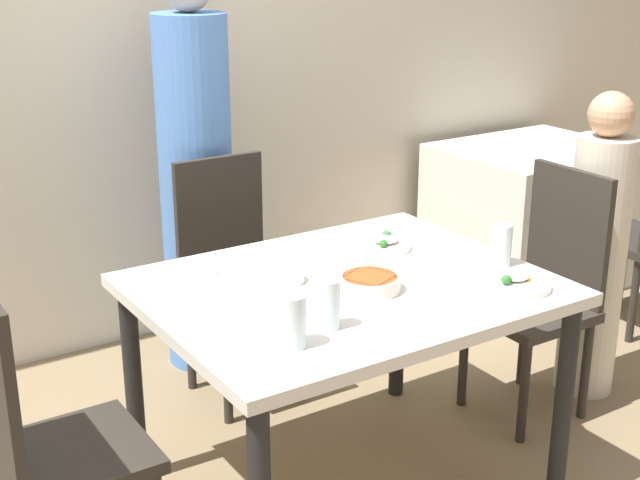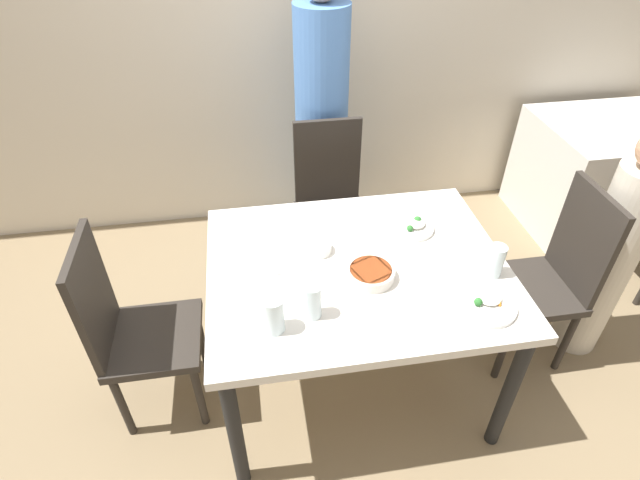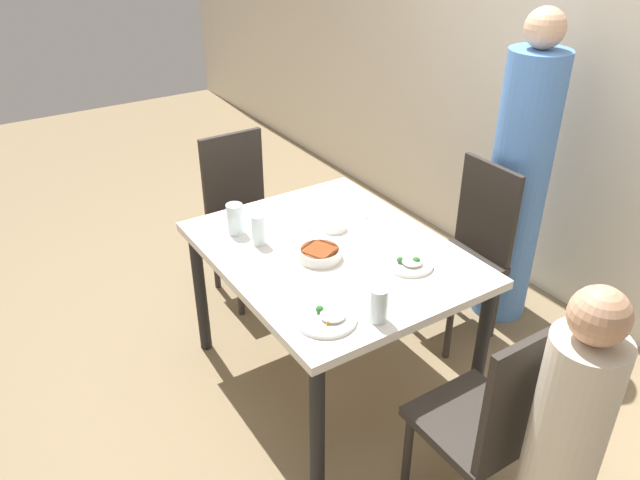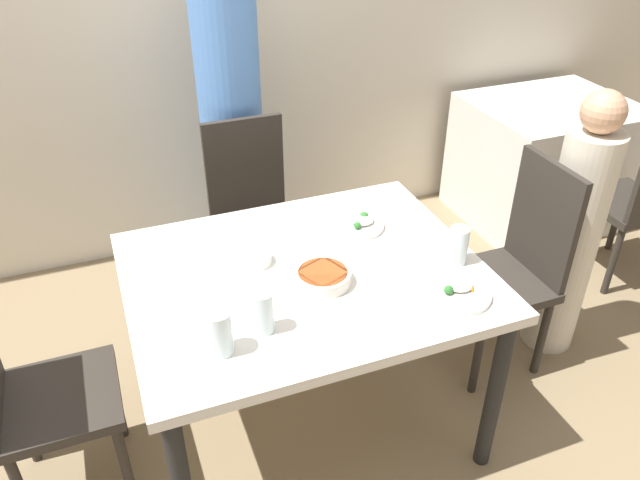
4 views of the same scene
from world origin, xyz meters
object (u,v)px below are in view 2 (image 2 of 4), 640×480
Objects in this scene: glass_water_tall at (313,301)px; chair_child_spot at (550,275)px; chair_adult_spot at (330,201)px; plate_rice_adult at (485,303)px; person_child at (609,257)px; person_adult at (321,131)px; bowl_curry at (371,273)px.

chair_child_spot is at bearing 14.25° from glass_water_tall.
chair_adult_spot is 1.24m from plate_rice_adult.
chair_child_spot is 0.78× the size of person_child.
chair_adult_spot is 1.22m from chair_child_spot.
person_adult is at bearing 104.81° from plate_rice_adult.
bowl_curry is (-1.21, -0.14, 0.20)m from person_child.
chair_adult_spot is 6.67× the size of glass_water_tall.
chair_child_spot is 0.29m from person_child.
chair_adult_spot and chair_child_spot have the same top height.
plate_rice_adult is 1.63× the size of glass_water_tall.
person_adult is at bearing 137.59° from person_child.
chair_adult_spot is 1.17m from glass_water_tall.
glass_water_tall is (-0.26, -1.41, 0.03)m from person_adult.
person_adult reaches higher than glass_water_tall.
person_adult reaches higher than chair_child_spot.
plate_rice_adult is (0.39, -1.15, 0.26)m from chair_adult_spot.
bowl_curry is at bearing -173.48° from person_child.
bowl_curry is at bearing -81.53° from chair_child_spot.
bowl_curry is (-0.00, -0.93, 0.27)m from chair_adult_spot.
plate_rice_adult is (0.39, -1.46, -0.03)m from person_adult.
chair_adult_spot is 4.09× the size of plate_rice_adult.
person_child is 5.27× the size of plate_rice_adult.
chair_child_spot reaches higher than glass_water_tall.
chair_adult_spot is 1.45m from person_child.
person_adult is at bearing -140.00° from chair_child_spot.
person_child is 1.52m from glass_water_tall.
person_child is 8.59× the size of glass_water_tall.
chair_child_spot is 0.98m from bowl_curry.
person_child is 6.41× the size of bowl_curry.
person_adult is 11.77× the size of glass_water_tall.
bowl_curry is at bearing -90.29° from chair_adult_spot.
chair_child_spot is at bearing 8.47° from bowl_curry.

